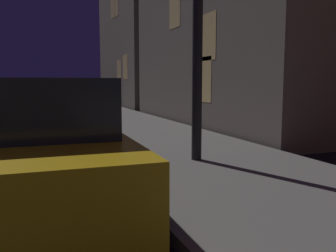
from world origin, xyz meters
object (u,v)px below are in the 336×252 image
Objects in this scene: car_yellow_cab at (24,142)px; car_white at (29,93)px; car_silver at (28,106)px; car_red at (28,97)px.

car_yellow_cab is 0.99× the size of car_white.
car_silver is 0.94× the size of car_red.
car_silver and car_white have the same top height.
car_white is (-0.00, 12.52, -0.00)m from car_silver.
car_yellow_cab is 6.60m from car_silver.
car_white is (-0.00, 19.12, -0.01)m from car_yellow_cab.
car_yellow_cab is at bearing -90.00° from car_red.
car_silver is at bearing -90.00° from car_red.
car_yellow_cab is 13.48m from car_red.
car_yellow_cab is 1.10× the size of car_silver.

